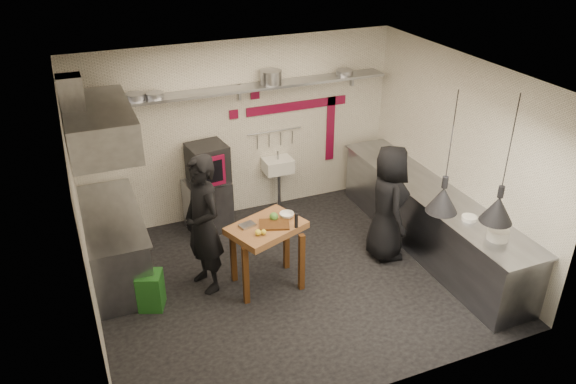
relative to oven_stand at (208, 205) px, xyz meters
name	(u,v)px	position (x,y,z in m)	size (l,w,h in m)	color
floor	(292,279)	(0.68, -1.74, -0.40)	(5.00, 5.00, 0.00)	black
ceiling	(293,77)	(0.68, -1.74, 2.40)	(5.00, 5.00, 0.00)	beige
wall_back	(240,130)	(0.68, 0.36, 1.00)	(5.00, 0.04, 2.80)	silver
wall_front	(380,283)	(0.68, -3.84, 1.00)	(5.00, 0.04, 2.80)	silver
wall_left	(82,228)	(-1.82, -1.74, 1.00)	(0.04, 4.20, 2.80)	silver
wall_right	(458,156)	(3.18, -1.74, 1.00)	(0.04, 4.20, 2.80)	silver
red_band_horiz	(297,106)	(1.63, 0.34, 1.28)	(1.70, 0.02, 0.14)	maroon
red_band_vert	(330,129)	(2.23, 0.34, 0.80)	(0.14, 0.02, 1.10)	maroon
red_tile_a	(255,95)	(0.93, 0.34, 1.55)	(0.14, 0.02, 0.14)	maroon
red_tile_b	(234,114)	(0.58, 0.34, 1.28)	(0.14, 0.02, 0.14)	maroon
back_shelf	(242,88)	(0.68, 0.18, 1.72)	(4.60, 0.34, 0.04)	gray
shelf_bracket_left	(108,108)	(-1.22, 0.33, 1.62)	(0.04, 0.06, 0.24)	gray
shelf_bracket_mid	(239,92)	(0.68, 0.33, 1.62)	(0.04, 0.06, 0.24)	gray
shelf_bracket_right	(352,78)	(2.58, 0.33, 1.62)	(0.04, 0.06, 0.24)	gray
pan_far_left	(135,97)	(-0.86, 0.18, 1.79)	(0.27, 0.27, 0.09)	gray
pan_mid_left	(155,95)	(-0.59, 0.18, 1.78)	(0.25, 0.25, 0.07)	gray
stock_pot	(271,77)	(1.13, 0.18, 1.84)	(0.32, 0.32, 0.20)	gray
pan_right	(344,72)	(2.36, 0.18, 1.78)	(0.27, 0.27, 0.08)	gray
oven_stand	(208,205)	(0.00, 0.00, 0.00)	(0.62, 0.56, 0.80)	gray
combi_oven	(208,163)	(0.05, 0.04, 0.69)	(0.54, 0.51, 0.58)	black
oven_door	(210,172)	(0.00, -0.28, 0.69)	(0.46, 0.03, 0.46)	maroon
oven_glass	(210,173)	(-0.01, -0.29, 0.69)	(0.39, 0.02, 0.34)	black
hand_sink	(278,165)	(1.23, 0.18, 0.38)	(0.46, 0.34, 0.22)	silver
sink_tap	(278,155)	(1.23, 0.18, 0.56)	(0.03, 0.03, 0.14)	gray
sink_drain	(279,191)	(1.23, 0.14, -0.06)	(0.06, 0.06, 0.66)	gray
utensil_rail	(274,131)	(1.23, 0.32, 0.92)	(0.02, 0.02, 0.90)	gray
counter_right	(429,220)	(2.83, -1.74, 0.05)	(0.70, 3.80, 0.90)	gray
counter_right_top	(433,192)	(2.83, -1.74, 0.52)	(0.76, 3.90, 0.03)	gray
plate_stack	(498,234)	(2.80, -3.09, 0.60)	(0.26, 0.26, 0.13)	silver
small_bowl_right	(469,218)	(2.78, -2.59, 0.56)	(0.20, 0.20, 0.05)	silver
counter_left	(115,245)	(-1.47, -0.69, 0.05)	(0.70, 1.90, 0.90)	gray
counter_left_top	(110,215)	(-1.47, -0.69, 0.52)	(0.76, 2.00, 0.03)	gray
extractor_hood	(99,126)	(-1.42, -0.69, 1.75)	(0.78, 1.60, 0.50)	gray
hood_duct	(71,97)	(-1.67, -0.69, 2.15)	(0.28, 0.28, 0.50)	gray
green_bin	(151,290)	(-1.18, -1.59, -0.15)	(0.30, 0.30, 0.50)	#1B541B
prep_table	(267,255)	(0.33, -1.70, 0.06)	(0.92, 0.64, 0.92)	#906037
cutting_board	(274,224)	(0.42, -1.75, 0.53)	(0.38, 0.27, 0.03)	#4C2A11
pepper_mill	(296,220)	(0.66, -1.90, 0.62)	(0.05, 0.05, 0.20)	black
lemon_a	(258,232)	(0.15, -1.89, 0.56)	(0.08, 0.08, 0.08)	gold
lemon_b	(264,232)	(0.22, -1.91, 0.56)	(0.07, 0.07, 0.07)	gold
veg_ball	(274,217)	(0.46, -1.62, 0.57)	(0.11, 0.11, 0.11)	#488532
steel_tray	(247,225)	(0.10, -1.64, 0.54)	(0.20, 0.13, 0.03)	gray
bowl	(287,215)	(0.65, -1.62, 0.55)	(0.19, 0.19, 0.06)	silver
heat_lamp_near	(449,154)	(2.12, -2.82, 1.66)	(0.37, 0.37, 1.47)	black
heat_lamp_far	(507,161)	(2.64, -3.16, 1.63)	(0.38, 0.38, 1.54)	black
chef_left	(203,225)	(-0.41, -1.42, 0.54)	(0.68, 0.45, 1.87)	black
chef_right	(388,203)	(2.14, -1.68, 0.45)	(0.83, 0.54, 1.69)	black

